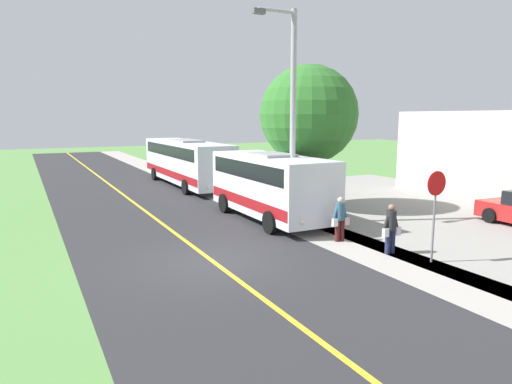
# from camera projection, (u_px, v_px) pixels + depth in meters

# --- Properties ---
(ground_plane) EXTENTS (120.00, 120.00, 0.00)m
(ground_plane) POSITION_uv_depth(u_px,v_px,m) (212.00, 261.00, 14.61)
(ground_plane) COLOR #548442
(road_surface) EXTENTS (8.00, 100.00, 0.01)m
(road_surface) POSITION_uv_depth(u_px,v_px,m) (212.00, 261.00, 14.60)
(road_surface) COLOR #28282B
(road_surface) RESTS_ON ground
(sidewalk) EXTENTS (2.40, 100.00, 0.01)m
(sidewalk) POSITION_uv_depth(u_px,v_px,m) (344.00, 241.00, 16.93)
(sidewalk) COLOR #9E9991
(sidewalk) RESTS_ON ground
(road_centre_line) EXTENTS (0.16, 100.00, 0.00)m
(road_centre_line) POSITION_uv_depth(u_px,v_px,m) (212.00, 261.00, 14.60)
(road_centre_line) COLOR gold
(road_centre_line) RESTS_ON ground
(shuttle_bus_front) EXTENTS (2.75, 7.45, 2.94)m
(shuttle_bus_front) POSITION_uv_depth(u_px,v_px,m) (270.00, 183.00, 20.31)
(shuttle_bus_front) COLOR white
(shuttle_bus_front) RESTS_ON ground
(transit_bus_rear) EXTENTS (2.71, 11.52, 3.03)m
(transit_bus_rear) POSITION_uv_depth(u_px,v_px,m) (186.00, 160.00, 30.46)
(transit_bus_rear) COLOR silver
(transit_bus_rear) RESTS_ON ground
(pedestrian_with_bags) EXTENTS (0.72, 0.34, 1.67)m
(pedestrian_with_bags) POSITION_uv_depth(u_px,v_px,m) (391.00, 227.00, 15.26)
(pedestrian_with_bags) COLOR #1E2347
(pedestrian_with_bags) RESTS_ON ground
(pedestrian_waiting) EXTENTS (0.72, 0.34, 1.64)m
(pedestrian_waiting) POSITION_uv_depth(u_px,v_px,m) (340.00, 218.00, 16.79)
(pedestrian_waiting) COLOR #4C1919
(pedestrian_waiting) RESTS_ON ground
(stop_sign) EXTENTS (0.76, 0.07, 2.88)m
(stop_sign) POSITION_uv_depth(u_px,v_px,m) (435.00, 201.00, 14.16)
(stop_sign) COLOR slate
(stop_sign) RESTS_ON ground
(street_light_pole) EXTENTS (1.97, 0.24, 8.76)m
(street_light_pole) POSITION_uv_depth(u_px,v_px,m) (291.00, 110.00, 18.99)
(street_light_pole) COLOR #9E9EA3
(street_light_pole) RESTS_ON ground
(tree_curbside) EXTENTS (4.76, 4.76, 7.00)m
(tree_curbside) POSITION_uv_depth(u_px,v_px,m) (309.00, 115.00, 22.31)
(tree_curbside) COLOR brown
(tree_curbside) RESTS_ON ground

